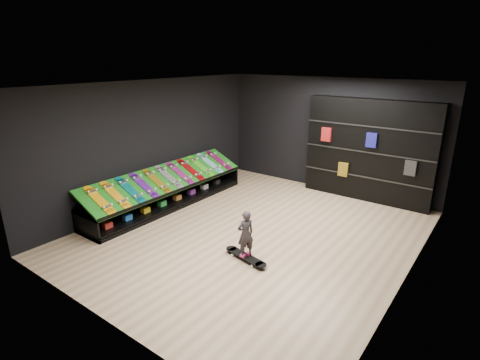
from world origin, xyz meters
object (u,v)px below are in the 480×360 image
Objects in this scene: display_rack at (168,195)px; back_shelving at (369,151)px; floor_skateboard at (245,258)px; child at (246,243)px.

display_rack is 5.10m from back_shelving.
display_rack reaches higher than floor_skateboard.
display_rack is at bearing 172.66° from floor_skateboard.
child is at bearing 0.00° from floor_skateboard.
child is at bearing -18.37° from display_rack.
back_shelving is at bearing 41.66° from display_rack.
child is at bearing -98.56° from back_shelving.
back_shelving reaches higher than display_rack.
back_shelving reaches higher than floor_skateboard.
child is (3.08, -1.02, 0.10)m from display_rack.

